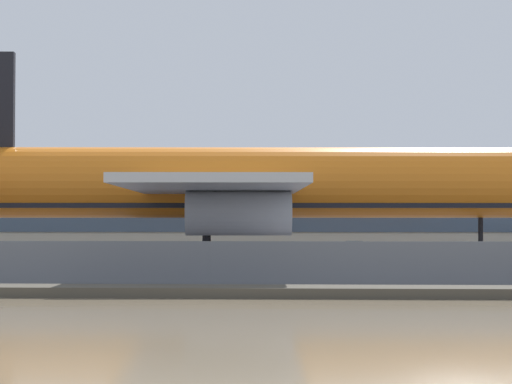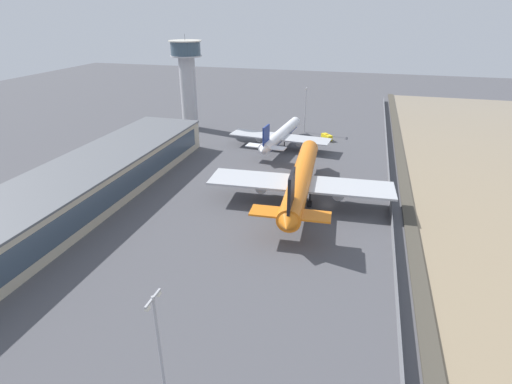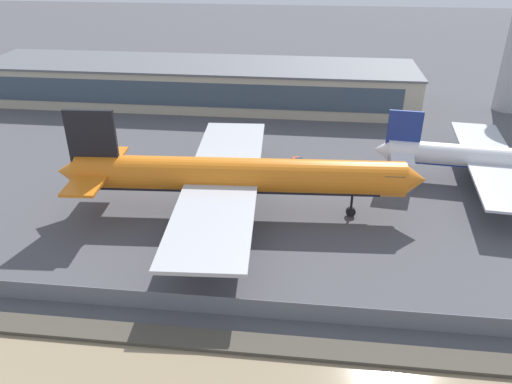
% 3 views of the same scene
% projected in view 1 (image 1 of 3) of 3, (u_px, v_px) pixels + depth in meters
% --- Properties ---
extents(ground_plane, '(500.00, 500.00, 0.00)m').
position_uv_depth(ground_plane, '(231.00, 274.00, 68.29)').
color(ground_plane, '#4C4C51').
extents(shoreline_seawall, '(320.00, 3.00, 0.50)m').
position_uv_depth(shoreline_seawall, '(200.00, 291.00, 47.83)').
color(shoreline_seawall, '#474238').
rests_on(shoreline_seawall, ground).
extents(perimeter_fence, '(280.00, 0.10, 2.57)m').
position_uv_depth(perimeter_fence, '(209.00, 266.00, 52.35)').
color(perimeter_fence, slate).
rests_on(perimeter_fence, ground).
extents(cargo_jet_orange, '(56.39, 48.32, 16.65)m').
position_uv_depth(cargo_jet_orange, '(242.00, 186.00, 75.89)').
color(cargo_jet_orange, orange).
rests_on(cargo_jet_orange, ground).
extents(baggage_tug, '(2.68, 3.57, 1.80)m').
position_uv_depth(baggage_tug, '(353.00, 252.00, 93.77)').
color(baggage_tug, red).
rests_on(baggage_tug, ground).
extents(terminal_building, '(107.92, 21.86, 10.05)m').
position_uv_depth(terminal_building, '(136.00, 211.00, 131.56)').
color(terminal_building, '#BCB299').
rests_on(terminal_building, ground).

